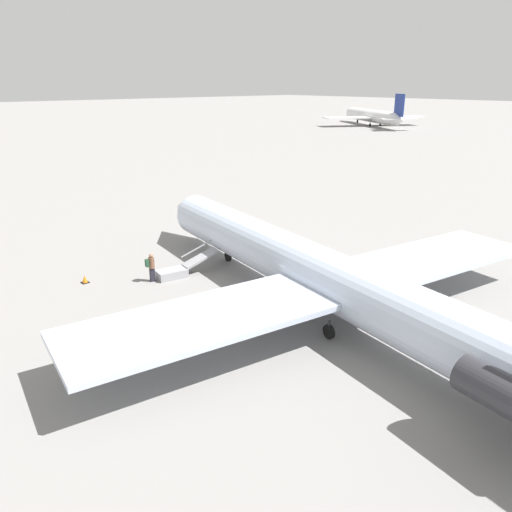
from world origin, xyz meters
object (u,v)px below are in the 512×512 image
(boarding_stairs, at_px, (178,270))
(passenger, at_px, (151,266))
(airplane_main, at_px, (328,278))
(airplane_far_right, at_px, (373,116))

(boarding_stairs, bearing_deg, passenger, 178.84)
(airplane_main, height_order, boarding_stairs, airplane_main)
(airplane_far_right, bearing_deg, passenger, 149.62)
(airplane_main, xyz_separation_m, airplane_far_right, (67.48, -96.62, 0.33))
(airplane_main, relative_size, boarding_stairs, 8.31)
(boarding_stairs, relative_size, passenger, 2.37)
(airplane_far_right, height_order, boarding_stairs, airplane_far_right)
(airplane_far_right, distance_m, passenger, 115.88)
(boarding_stairs, height_order, passenger, boarding_stairs)
(airplane_main, distance_m, boarding_stairs, 10.27)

